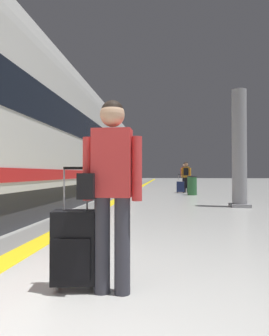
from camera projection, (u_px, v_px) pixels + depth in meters
name	position (u px, v px, depth m)	size (l,w,h in m)	color
safety_line_strip	(120.00, 198.00, 11.89)	(0.36, 80.00, 0.01)	yellow
tactile_edge_band	(111.00, 198.00, 11.92)	(0.67, 80.00, 0.01)	slate
high_speed_train	(38.00, 127.00, 9.14)	(2.94, 29.92, 4.97)	#38383D
traveller_foreground	(110.00, 181.00, 2.50)	(0.53, 0.28, 1.67)	#383842
rolling_suitcase_foreground	(74.00, 247.00, 2.57)	(0.41, 0.28, 1.09)	black
passenger_near	(186.00, 174.00, 15.35)	(0.51, 0.34, 1.63)	black
suitcase_near	(180.00, 187.00, 15.06)	(0.41, 0.28, 0.99)	#19234C
passenger_mid	(185.00, 173.00, 19.91)	(0.54, 0.36, 1.75)	black
suitcase_mid	(190.00, 184.00, 19.77)	(0.40, 0.26, 0.99)	#596038
platform_pillar	(239.00, 151.00, 8.85)	(0.56, 0.56, 3.60)	gray
waste_bin	(192.00, 185.00, 13.66)	(0.46, 0.46, 0.91)	#2D6638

